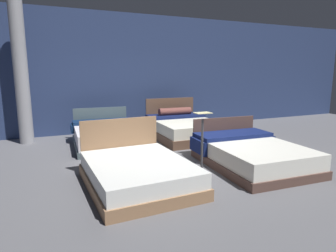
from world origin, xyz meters
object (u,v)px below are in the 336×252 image
Objects in this scene: bed_2 at (106,136)px; bed_3 at (184,128)px; bed_0 at (138,172)px; bed_1 at (251,154)px; support_pillar at (21,74)px; price_sign at (202,152)px.

bed_3 is at bearing 2.16° from bed_2.
bed_1 is (2.32, 0.09, 0.02)m from bed_0.
bed_1 is 5.71m from support_pillar.
bed_2 is 0.93× the size of bed_3.
bed_0 is at bearing 176.98° from price_sign.
bed_2 is 3.02m from price_sign.
bed_2 is at bearing 110.81° from price_sign.
bed_3 is at bearing 49.50° from bed_0.
bed_0 is 1.02× the size of bed_2.
bed_1 is 1.04× the size of bed_3.
bed_3 is at bearing 69.31° from price_sign.
bed_1 is 1.13× the size of bed_2.
price_sign is at bearing -109.54° from bed_3.
bed_3 is at bearing -15.36° from support_pillar.
bed_3 is at bearing 95.58° from bed_1.
price_sign reaches higher than bed_0.
bed_3 is 1.92× the size of price_sign.
support_pillar reaches higher than price_sign.
bed_3 is (2.20, 2.74, 0.06)m from bed_0.
bed_2 reaches higher than bed_1.
bed_0 is 2.76m from bed_2.
bed_2 is at bearing 133.06° from bed_1.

